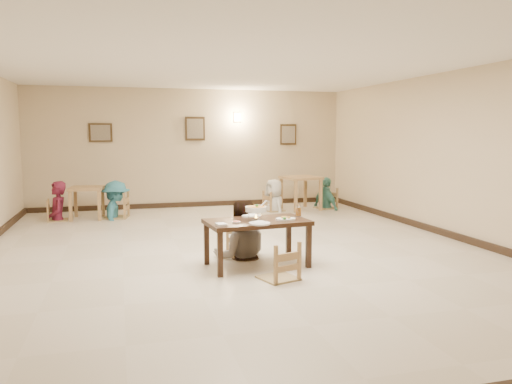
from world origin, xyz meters
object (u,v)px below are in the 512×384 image
object	(u,v)px
chair_near	(278,243)
bg_table_right	(301,182)
bg_diner_a	(56,181)
bg_chair_ll	(57,201)
bg_chair_lr	(116,194)
chair_far	(238,225)
drink_glass	(298,211)
bg_diner_b	(115,181)
bg_diner_d	(326,177)
bg_chair_rr	(326,189)
bg_diner_c	(274,179)
curry_warmer	(256,209)
bg_table_left	(87,193)
bg_chair_rl	(274,192)
main_diner	(241,200)
main_table	(257,226)

from	to	relation	value
chair_near	bg_table_right	bearing A→B (deg)	-130.84
chair_near	bg_diner_a	xyz separation A→B (m)	(-3.28, 5.41, 0.39)
bg_chair_ll	bg_chair_lr	size ratio (longest dim) A/B	0.81
chair_far	bg_diner_a	xyz separation A→B (m)	(-3.08, 4.02, 0.39)
drink_glass	bg_diner_b	bearing A→B (deg)	119.91
bg_table_right	bg_diner_d	size ratio (longest dim) A/B	0.61
drink_glass	bg_chair_rr	size ratio (longest dim) A/B	0.17
bg_diner_a	bg_diner_d	xyz separation A→B (m)	(6.32, 0.11, -0.07)
chair_near	bg_chair_ll	world-z (taller)	chair_near
drink_glass	bg_diner_c	bearing A→B (deg)	76.95
drink_glass	bg_diner_a	xyz separation A→B (m)	(-3.86, 4.56, 0.12)
curry_warmer	bg_table_left	distance (m)	5.43
drink_glass	bg_chair_rl	bearing A→B (deg)	76.95
main_diner	bg_chair_rr	xyz separation A→B (m)	(3.23, 4.25, -0.40)
curry_warmer	bg_chair_rr	world-z (taller)	bg_chair_rr
bg_diner_c	bg_diner_d	bearing A→B (deg)	79.15
main_diner	bg_table_left	world-z (taller)	main_diner
bg_diner_c	bg_diner_d	xyz separation A→B (m)	(1.38, 0.04, 0.02)
curry_warmer	bg_diner_c	bearing A→B (deg)	69.75
bg_table_left	bg_diner_c	size ratio (longest dim) A/B	0.51
bg_chair_rl	bg_diner_d	world-z (taller)	bg_diner_d
bg_diner_c	bg_diner_b	bearing A→B (deg)	-101.96
bg_chair_ll	bg_diner_a	world-z (taller)	bg_diner_a
bg_chair_ll	chair_near	bearing A→B (deg)	-152.44
bg_chair_ll	chair_far	bearing A→B (deg)	-146.22
bg_table_left	bg_chair_ll	size ratio (longest dim) A/B	0.89
bg_table_left	bg_diner_a	xyz separation A→B (m)	(-0.61, -0.07, 0.28)
bg_table_right	bg_chair_lr	size ratio (longest dim) A/B	0.89
curry_warmer	bg_table_right	size ratio (longest dim) A/B	0.35
chair_far	main_diner	bearing A→B (deg)	-68.97
bg_chair_ll	bg_diner_b	size ratio (longest dim) A/B	0.52
main_diner	bg_chair_rr	bearing A→B (deg)	-118.85
curry_warmer	main_diner	bearing A→B (deg)	97.66
curry_warmer	bg_diner_b	world-z (taller)	bg_diner_b
chair_far	bg_diner_b	bearing A→B (deg)	130.05
main_table	drink_glass	xyz separation A→B (m)	(0.68, 0.16, 0.16)
curry_warmer	drink_glass	distance (m)	0.72
chair_near	bg_diner_a	world-z (taller)	bg_diner_a
bg_diner_b	bg_table_right	bearing A→B (deg)	-84.75
bg_diner_a	bg_diner_c	size ratio (longest dim) A/B	1.11
bg_chair_ll	bg_table_right	bearing A→B (deg)	-92.92
curry_warmer	bg_diner_a	world-z (taller)	bg_diner_a
chair_near	bg_chair_ll	xyz separation A→B (m)	(-3.28, 5.41, -0.04)
bg_table_left	bg_diner_d	bearing A→B (deg)	0.43
curry_warmer	bg_chair_rl	xyz separation A→B (m)	(1.77, 4.79, -0.37)
bg_chair_lr	bg_diner_c	distance (m)	3.72
chair_far	bg_chair_rr	distance (m)	5.25
drink_glass	bg_diner_c	size ratio (longest dim) A/B	0.11
chair_near	bg_chair_ll	bearing A→B (deg)	-76.46
bg_table_left	bg_table_right	world-z (taller)	bg_table_right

